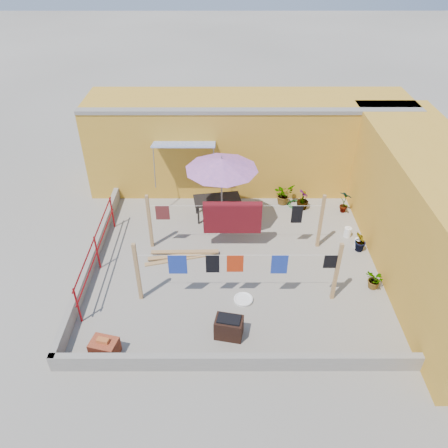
{
  "coord_description": "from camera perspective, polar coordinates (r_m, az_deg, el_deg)",
  "views": [
    {
      "loc": [
        -0.33,
        -9.6,
        8.24
      ],
      "look_at": [
        -0.33,
        0.3,
        1.17
      ],
      "focal_mm": 35.0,
      "sensor_mm": 36.0,
      "label": 1
    }
  ],
  "objects": [
    {
      "name": "plant_right_a",
      "position": [
        15.08,
        15.5,
        2.84
      ],
      "size": [
        0.51,
        0.52,
        0.83
      ],
      "primitive_type": "imported",
      "rotation": [
        0.0,
        0.0,
        2.34
      ],
      "color": "#215719",
      "rests_on": "ground"
    },
    {
      "name": "water_jug_b",
      "position": [
        13.72,
        17.08,
        -2.41
      ],
      "size": [
        0.22,
        0.22,
        0.35
      ],
      "color": "white",
      "rests_on": "ground"
    },
    {
      "name": "brick_stack",
      "position": [
        10.6,
        -15.32,
        -15.34
      ],
      "size": [
        0.69,
        0.57,
        0.52
      ],
      "color": "#9B3A23",
      "rests_on": "ground"
    },
    {
      "name": "white_basin",
      "position": [
        11.53,
        2.54,
        -9.8
      ],
      "size": [
        0.51,
        0.51,
        0.09
      ],
      "color": "white",
      "rests_on": "ground"
    },
    {
      "name": "clothesline_rig",
      "position": [
        12.45,
        1.19,
        0.1
      ],
      "size": [
        5.09,
        2.35,
        1.8
      ],
      "color": "tan",
      "rests_on": "ground"
    },
    {
      "name": "plant_back_b",
      "position": [
        14.97,
        10.26,
        3.15
      ],
      "size": [
        0.44,
        0.44,
        0.72
      ],
      "primitive_type": "imported",
      "rotation": [
        0.0,
        0.0,
        1.67
      ],
      "color": "#215719",
      "rests_on": "ground"
    },
    {
      "name": "plant_right_b",
      "position": [
        13.46,
        17.42,
        -2.2
      ],
      "size": [
        0.39,
        0.45,
        0.72
      ],
      "primitive_type": "imported",
      "rotation": [
        0.0,
        0.0,
        4.52
      ],
      "color": "#215719",
      "rests_on": "ground"
    },
    {
      "name": "lumber_pile",
      "position": [
        12.87,
        -5.52,
        -4.12
      ],
      "size": [
        2.13,
        0.66,
        0.13
      ],
      "color": "tan",
      "rests_on": "ground"
    },
    {
      "name": "red_railing",
      "position": [
        12.54,
        -16.34,
        -3.01
      ],
      "size": [
        0.05,
        4.2,
        1.1
      ],
      "color": "maroon",
      "rests_on": "ground"
    },
    {
      "name": "plant_back_a",
      "position": [
        15.16,
        7.78,
        3.91
      ],
      "size": [
        0.88,
        0.86,
        0.74
      ],
      "primitive_type": "imported",
      "rotation": [
        0.0,
        0.0,
        0.65
      ],
      "color": "#215719",
      "rests_on": "ground"
    },
    {
      "name": "ground",
      "position": [
        12.65,
        1.49,
        -5.11
      ],
      "size": [
        80.0,
        80.0,
        0.0
      ],
      "primitive_type": "plane",
      "color": "#9E998E",
      "rests_on": "ground"
    },
    {
      "name": "wall_back",
      "position": [
        15.78,
        3.03,
        10.63
      ],
      "size": [
        11.0,
        3.27,
        3.21
      ],
      "color": "gold",
      "rests_on": "ground"
    },
    {
      "name": "outdoor_table",
      "position": [
        14.18,
        -0.89,
        3.1
      ],
      "size": [
        1.6,
        0.97,
        0.7
      ],
      "color": "black",
      "rests_on": "ground"
    },
    {
      "name": "plant_right_c",
      "position": [
        12.37,
        19.14,
        -6.96
      ],
      "size": [
        0.57,
        0.61,
        0.55
      ],
      "primitive_type": "imported",
      "rotation": [
        0.0,
        0.0,
        5.03
      ],
      "color": "#215719",
      "rests_on": "ground"
    },
    {
      "name": "green_hose",
      "position": [
        15.29,
        9.31,
        2.57
      ],
      "size": [
        0.54,
        0.54,
        0.08
      ],
      "color": "#186E22",
      "rests_on": "ground"
    },
    {
      "name": "brazier",
      "position": [
        10.56,
        0.64,
        -13.32
      ],
      "size": [
        0.72,
        0.55,
        0.58
      ],
      "color": "black",
      "rests_on": "ground"
    },
    {
      "name": "patio_umbrella",
      "position": [
        12.7,
        -0.31,
        7.78
      ],
      "size": [
        2.44,
        2.44,
        2.59
      ],
      "color": "gray",
      "rests_on": "ground"
    },
    {
      "name": "wall_right",
      "position": [
        12.92,
        25.34,
        0.79
      ],
      "size": [
        2.4,
        9.0,
        3.2
      ],
      "primitive_type": "cube",
      "color": "gold",
      "rests_on": "ground"
    },
    {
      "name": "parapet_front",
      "position": [
        10.03,
        1.97,
        -17.57
      ],
      "size": [
        8.3,
        0.16,
        0.44
      ],
      "primitive_type": "cube",
      "color": "gray",
      "rests_on": "ground"
    },
    {
      "name": "water_jug_a",
      "position": [
        14.09,
        15.84,
        -1.02
      ],
      "size": [
        0.23,
        0.23,
        0.36
      ],
      "color": "white",
      "rests_on": "ground"
    },
    {
      "name": "parapet_left",
      "position": [
        13.06,
        -16.75,
        -4.17
      ],
      "size": [
        0.16,
        7.3,
        0.44
      ],
      "primitive_type": "cube",
      "color": "gray",
      "rests_on": "ground"
    }
  ]
}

